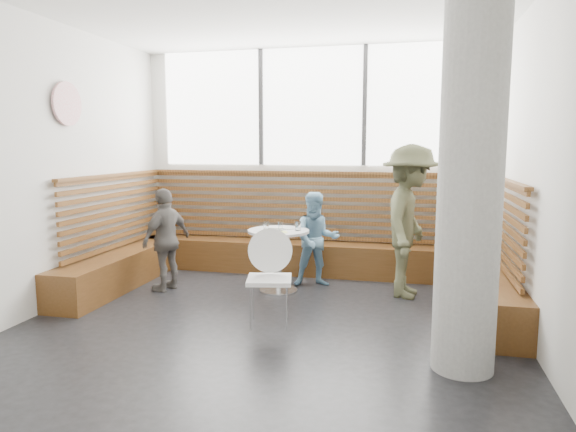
% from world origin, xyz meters
% --- Properties ---
extents(room, '(5.00, 5.00, 3.20)m').
position_xyz_m(room, '(0.00, 0.00, 1.60)').
color(room, silver).
rests_on(room, ground).
extents(booth, '(5.00, 2.50, 1.44)m').
position_xyz_m(booth, '(0.00, 1.77, 0.41)').
color(booth, '#4B2D12').
rests_on(booth, ground).
extents(concrete_column, '(0.50, 0.50, 3.20)m').
position_xyz_m(concrete_column, '(1.85, -0.60, 1.60)').
color(concrete_column, gray).
rests_on(concrete_column, ground).
extents(wall_art, '(0.03, 0.50, 0.50)m').
position_xyz_m(wall_art, '(-2.46, 0.40, 2.30)').
color(wall_art, white).
rests_on(wall_art, room).
extents(cafe_table, '(0.76, 0.76, 0.79)m').
position_xyz_m(cafe_table, '(-0.18, 1.25, 0.56)').
color(cafe_table, silver).
rests_on(cafe_table, ground).
extents(cafe_chair, '(0.46, 0.45, 0.97)m').
position_xyz_m(cafe_chair, '(0.03, 0.12, 0.57)').
color(cafe_chair, white).
rests_on(cafe_chair, ground).
extents(adult_man, '(0.85, 1.28, 1.85)m').
position_xyz_m(adult_man, '(1.40, 1.42, 0.92)').
color(adult_man, '#494C33').
rests_on(adult_man, ground).
extents(child_back, '(0.71, 0.63, 1.23)m').
position_xyz_m(child_back, '(0.23, 1.62, 0.62)').
color(child_back, '#6895B4').
rests_on(child_back, ground).
extents(child_left, '(0.55, 0.82, 1.30)m').
position_xyz_m(child_left, '(-1.58, 1.01, 0.65)').
color(child_left, '#5F5A56').
rests_on(child_left, ground).
extents(plate_near, '(0.21, 0.21, 0.01)m').
position_xyz_m(plate_near, '(-0.26, 1.39, 0.79)').
color(plate_near, white).
rests_on(plate_near, cafe_table).
extents(plate_far, '(0.19, 0.19, 0.01)m').
position_xyz_m(plate_far, '(-0.10, 1.37, 0.79)').
color(plate_far, white).
rests_on(plate_far, cafe_table).
extents(glass_left, '(0.07, 0.07, 0.11)m').
position_xyz_m(glass_left, '(-0.32, 1.17, 0.84)').
color(glass_left, white).
rests_on(glass_left, cafe_table).
extents(glass_mid, '(0.07, 0.07, 0.10)m').
position_xyz_m(glass_mid, '(-0.15, 1.23, 0.84)').
color(glass_mid, white).
rests_on(glass_mid, cafe_table).
extents(glass_right, '(0.07, 0.07, 0.11)m').
position_xyz_m(glass_right, '(0.06, 1.27, 0.84)').
color(glass_right, white).
rests_on(glass_right, cafe_table).
extents(menu_card, '(0.25, 0.21, 0.00)m').
position_xyz_m(menu_card, '(-0.14, 1.08, 0.79)').
color(menu_card, '#A5C64C').
rests_on(menu_card, cafe_table).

